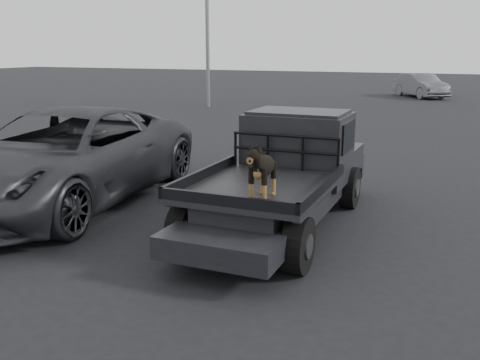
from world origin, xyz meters
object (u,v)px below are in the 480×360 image
at_px(parked_suv, 64,157).
at_px(distant_car_a, 421,85).
at_px(dog, 263,171).
at_px(flatbed_ute, 280,199).

height_order(parked_suv, distant_car_a, parked_suv).
relative_size(parked_suv, distant_car_a, 1.48).
height_order(dog, distant_car_a, dog).
xyz_separation_m(dog, parked_suv, (-4.48, 1.36, -0.42)).
xyz_separation_m(flatbed_ute, dog, (0.28, -1.57, 0.83)).
xyz_separation_m(flatbed_ute, parked_suv, (-4.20, -0.21, 0.41)).
distance_m(flatbed_ute, distant_car_a, 25.71).
bearing_deg(parked_suv, dog, -22.48).
distance_m(flatbed_ute, dog, 1.80).
distance_m(dog, distant_car_a, 27.29).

